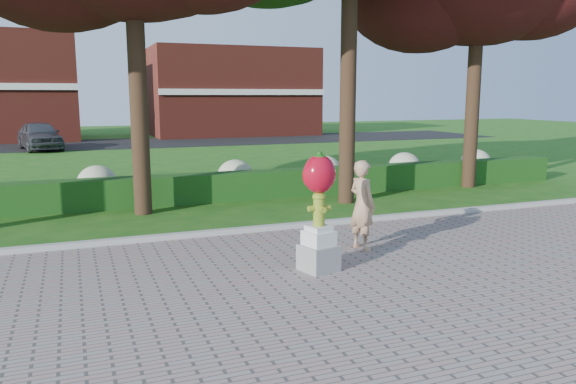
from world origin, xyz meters
The scene contains 9 objects.
ground centered at (0.00, 0.00, 0.00)m, with size 100.00×100.00×0.00m, color #1D5415.
curb centered at (0.00, 3.00, 0.07)m, with size 40.00×0.18×0.15m, color #ADADA5.
lawn_hedge centered at (0.00, 7.00, 0.40)m, with size 24.00×0.70×0.80m, color #1C4313.
hydrangea_row centered at (0.57, 8.00, 0.55)m, with size 20.10×1.10×0.99m.
street centered at (0.00, 28.00, 0.01)m, with size 50.00×8.00×0.02m, color black.
building_right centered at (8.00, 34.00, 3.20)m, with size 12.00×8.00×6.40m, color maroon.
hydrant_sculpture centered at (0.17, -0.01, 1.11)m, with size 0.67×0.67×2.02m.
woman centered at (1.50, 0.93, 0.90)m, with size 0.63×0.41×1.72m, color tan.
parked_car centered at (-5.21, 25.27, 0.81)m, with size 1.86×4.61×1.57m, color #414249.
Camera 1 is at (-3.61, -8.35, 2.96)m, focal length 35.00 mm.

